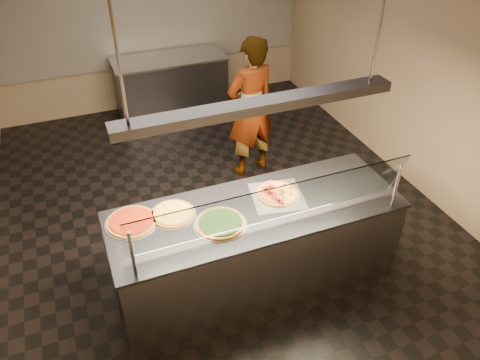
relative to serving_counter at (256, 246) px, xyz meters
name	(u,v)px	position (x,y,z in m)	size (l,w,h in m)	color
ground	(216,205)	(0.04, 1.31, -0.48)	(5.00, 6.00, 0.02)	black
wall_back	(148,13)	(0.04, 4.32, 1.03)	(5.00, 0.02, 3.00)	#998563
wall_front	(387,308)	(0.04, -1.70, 1.03)	(5.00, 0.02, 3.00)	#998563
wall_right	(410,58)	(2.55, 1.31, 1.03)	(0.02, 6.00, 3.00)	#998563
tile_band	(150,26)	(0.04, 4.29, 0.83)	(4.90, 0.02, 1.20)	silver
serving_counter	(256,246)	(0.00, 0.00, 0.00)	(2.67, 0.94, 0.93)	#B7B7BC
sneeze_guard	(274,205)	(0.00, -0.34, 0.76)	(2.43, 0.18, 0.54)	#B7B7BC
perforated_tray	(277,195)	(0.25, 0.10, 0.47)	(0.54, 0.54, 0.01)	silver
half_pizza_pepperoni	(268,195)	(0.16, 0.10, 0.50)	(0.26, 0.41, 0.05)	brown
half_pizza_sausage	(286,191)	(0.34, 0.10, 0.49)	(0.26, 0.41, 0.04)	brown
pizza_spinach	(220,223)	(-0.38, -0.08, 0.48)	(0.46, 0.46, 0.03)	silver
pizza_cheese	(173,213)	(-0.72, 0.19, 0.48)	(0.41, 0.41, 0.03)	silver
pizza_tomato	(131,221)	(-1.08, 0.22, 0.48)	(0.46, 0.46, 0.03)	silver
pizza_spatula	(174,208)	(-0.70, 0.24, 0.49)	(0.23, 0.22, 0.02)	#B7B7BC
prep_table	(171,86)	(0.19, 3.86, 0.00)	(1.73, 0.74, 0.93)	#3D3D43
worker	(251,109)	(0.71, 1.85, 0.45)	(0.67, 0.44, 1.83)	black
heat_lamp_housing	(259,106)	(0.00, 0.00, 1.48)	(2.30, 0.18, 0.08)	#3D3D43
lamp_rod_left	(118,54)	(-1.00, 0.00, 2.03)	(0.02, 0.02, 1.01)	#B7B7BC
lamp_rod_right	(381,19)	(1.00, 0.00, 2.03)	(0.02, 0.02, 1.01)	#B7B7BC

